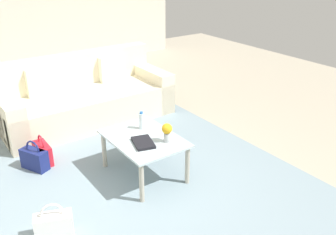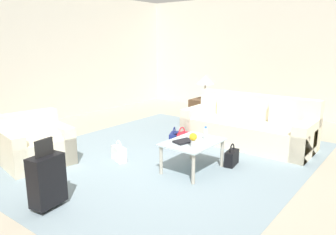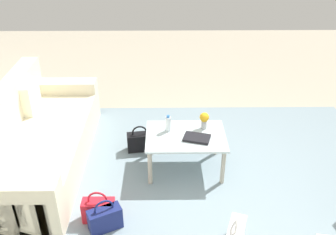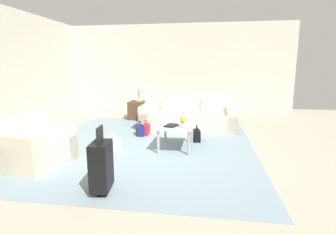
# 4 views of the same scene
# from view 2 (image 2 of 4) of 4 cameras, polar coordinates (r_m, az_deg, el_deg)

# --- Properties ---
(ground_plane) EXTENTS (12.00, 12.00, 0.00)m
(ground_plane) POSITION_cam_2_polar(r_m,az_deg,el_deg) (5.06, -3.10, -9.20)
(ground_plane) COLOR #A89E89
(wall_back) EXTENTS (10.24, 0.12, 3.10)m
(wall_back) POSITION_cam_2_polar(r_m,az_deg,el_deg) (7.97, -26.29, 9.14)
(wall_back) COLOR beige
(wall_back) RESTS_ON ground
(wall_right) EXTENTS (0.12, 8.00, 3.10)m
(wall_right) POSITION_cam_2_polar(r_m,az_deg,el_deg) (9.13, 18.30, 10.18)
(wall_right) COLOR beige
(wall_right) RESTS_ON ground
(area_rug) EXTENTS (5.20, 4.40, 0.01)m
(area_rug) POSITION_cam_2_polar(r_m,az_deg,el_deg) (5.61, -0.63, -6.85)
(area_rug) COLOR gray
(area_rug) RESTS_ON ground
(couch) EXTENTS (1.00, 2.40, 0.92)m
(couch) POSITION_cam_2_polar(r_m,az_deg,el_deg) (6.45, 13.92, -1.75)
(couch) COLOR beige
(couch) RESTS_ON ground
(armchair) EXTENTS (1.09, 1.01, 0.80)m
(armchair) POSITION_cam_2_polar(r_m,az_deg,el_deg) (5.66, -22.16, -4.60)
(armchair) COLOR beige
(armchair) RESTS_ON ground
(coffee_table) EXTENTS (0.91, 0.67, 0.46)m
(coffee_table) POSITION_cam_2_polar(r_m,az_deg,el_deg) (4.94, 4.31, -4.89)
(coffee_table) COLOR silver
(coffee_table) RESTS_ON ground
(water_bottle) EXTENTS (0.06, 0.06, 0.20)m
(water_bottle) POSITION_cam_2_polar(r_m,az_deg,el_deg) (5.01, 6.56, -2.79)
(water_bottle) COLOR silver
(water_bottle) RESTS_ON coffee_table
(coffee_table_book) EXTENTS (0.33, 0.26, 0.03)m
(coffee_table_book) POSITION_cam_2_polar(r_m,az_deg,el_deg) (4.87, 2.76, -4.17)
(coffee_table_book) COLOR black
(coffee_table_book) RESTS_ON coffee_table
(flower_vase) EXTENTS (0.11, 0.11, 0.21)m
(flower_vase) POSITION_cam_2_polar(r_m,az_deg,el_deg) (4.63, 4.40, -3.69)
(flower_vase) COLOR #B2B7BC
(flower_vase) RESTS_ON coffee_table
(side_table) EXTENTS (0.58, 0.58, 0.55)m
(side_table) POSITION_cam_2_polar(r_m,az_deg,el_deg) (8.04, 6.39, 1.25)
(side_table) COLOR #513823
(side_table) RESTS_ON ground
(table_lamp) EXTENTS (0.42, 0.42, 0.58)m
(table_lamp) POSITION_cam_2_polar(r_m,az_deg,el_deg) (7.92, 6.52, 6.47)
(table_lamp) COLOR #ADA899
(table_lamp) RESTS_ON side_table
(suitcase_black) EXTENTS (0.43, 0.27, 0.85)m
(suitcase_black) POSITION_cam_2_polar(r_m,az_deg,el_deg) (4.11, -20.34, -10.12)
(suitcase_black) COLOR black
(suitcase_black) RESTS_ON ground
(handbag_red) EXTENTS (0.32, 0.14, 0.36)m
(handbag_red) POSITION_cam_2_polar(r_m,az_deg,el_deg) (6.18, 2.40, -3.73)
(handbag_red) COLOR red
(handbag_red) RESTS_ON ground
(handbag_black) EXTENTS (0.34, 0.18, 0.36)m
(handbag_black) POSITION_cam_2_polar(r_m,az_deg,el_deg) (5.31, 11.02, -6.85)
(handbag_black) COLOR black
(handbag_black) RESTS_ON ground
(handbag_navy) EXTENTS (0.35, 0.27, 0.36)m
(handbag_navy) POSITION_cam_2_polar(r_m,az_deg,el_deg) (6.19, 1.07, -3.70)
(handbag_navy) COLOR navy
(handbag_navy) RESTS_ON ground
(handbag_white) EXTENTS (0.24, 0.35, 0.36)m
(handbag_white) POSITION_cam_2_polar(r_m,az_deg,el_deg) (5.45, -8.54, -6.23)
(handbag_white) COLOR white
(handbag_white) RESTS_ON ground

